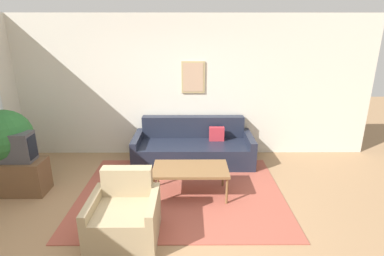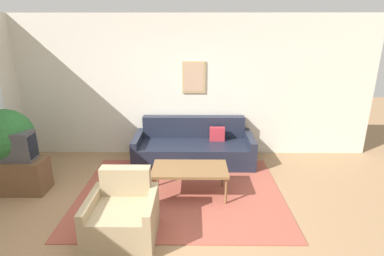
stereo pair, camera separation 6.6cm
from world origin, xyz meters
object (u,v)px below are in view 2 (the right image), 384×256
Objects in this scene: tv at (13,146)px; couch at (194,148)px; coffee_table at (190,170)px; armchair at (123,217)px; potted_plant_tall at (6,137)px.

couch is at bearing 23.15° from tv.
tv is (-2.63, 0.09, 0.34)m from coffee_table.
armchair is 0.63× the size of potted_plant_tall.
tv is at bearing 145.40° from armchair.
tv is 0.47× the size of potted_plant_tall.
tv is at bearing 178.13° from coffee_table.
potted_plant_tall reaches higher than coffee_table.
potted_plant_tall is at bearing -161.24° from couch.
coffee_table is 1.87× the size of tv.
tv is at bearing -156.85° from couch.
potted_plant_tall is (-2.05, 1.23, 0.57)m from armchair.
tv reaches higher than coffee_table.
coffee_table is 2.88m from potted_plant_tall.
tv reaches higher than couch.
coffee_table is 1.41× the size of armchair.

